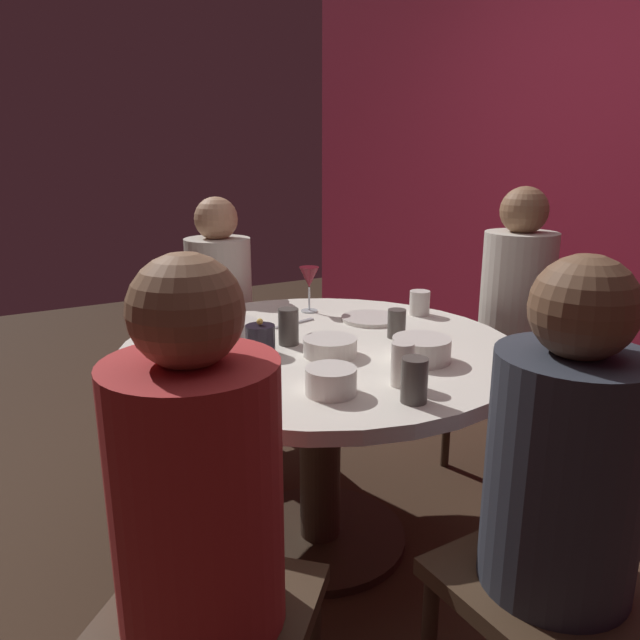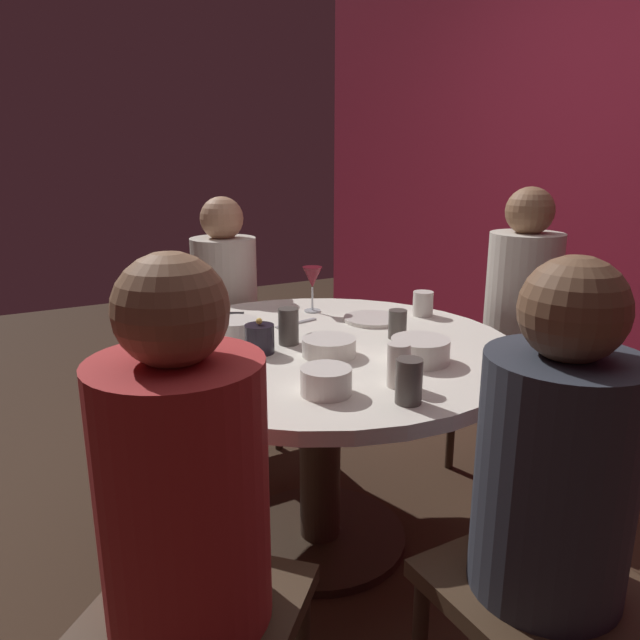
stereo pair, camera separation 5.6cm
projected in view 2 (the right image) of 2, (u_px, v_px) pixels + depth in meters
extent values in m
plane|color=#382619|center=(320.00, 539.00, 2.14)|extent=(8.00, 8.00, 0.00)
cylinder|color=silver|center=(320.00, 350.00, 1.95)|extent=(1.28, 1.28, 0.04)
cylinder|color=#332319|center=(320.00, 451.00, 2.05)|extent=(0.14, 0.14, 0.69)
cylinder|color=#2D2116|center=(320.00, 535.00, 2.14)|extent=(0.60, 0.60, 0.03)
cube|color=#3F2D1E|center=(227.00, 352.00, 2.74)|extent=(0.40, 0.40, 0.04)
cylinder|color=beige|center=(225.00, 294.00, 2.67)|extent=(0.29, 0.29, 0.50)
sphere|color=tan|center=(222.00, 218.00, 2.58)|extent=(0.19, 0.19, 0.19)
cylinder|color=#332319|center=(183.00, 395.00, 2.86)|extent=(0.04, 0.04, 0.43)
cylinder|color=#332319|center=(207.00, 421.00, 2.58)|extent=(0.04, 0.04, 0.43)
cylinder|color=#332319|center=(249.00, 382.00, 3.03)|extent=(0.04, 0.04, 0.43)
cylinder|color=#332319|center=(278.00, 406.00, 2.74)|extent=(0.04, 0.04, 0.43)
cube|color=#3F2D1E|center=(515.00, 376.00, 2.45)|extent=(0.40, 0.40, 0.04)
cylinder|color=beige|center=(521.00, 304.00, 2.37)|extent=(0.28, 0.28, 0.56)
sphere|color=#8C6647|center=(530.00, 211.00, 2.27)|extent=(0.18, 0.18, 0.18)
cylinder|color=#332319|center=(509.00, 406.00, 2.74)|extent=(0.04, 0.04, 0.43)
cylinder|color=#332319|center=(451.00, 422.00, 2.58)|extent=(0.04, 0.04, 0.43)
cylinder|color=#332319|center=(572.00, 435.00, 2.45)|extent=(0.04, 0.04, 0.43)
cylinder|color=#332319|center=(512.00, 455.00, 2.29)|extent=(0.04, 0.04, 0.43)
cube|color=#3F2D1E|center=(541.00, 592.00, 1.24)|extent=(0.40, 0.40, 0.04)
cylinder|color=#2D333D|center=(554.00, 476.00, 1.17)|extent=(0.30, 0.30, 0.49)
sphere|color=brown|center=(574.00, 310.00, 1.08)|extent=(0.20, 0.20, 0.20)
cylinder|color=#332319|center=(525.00, 606.00, 1.53)|extent=(0.04, 0.04, 0.43)
cube|color=#3F2D1E|center=(192.00, 620.00, 1.16)|extent=(0.57, 0.57, 0.04)
cylinder|color=#B22D2D|center=(183.00, 494.00, 1.09)|extent=(0.44, 0.44, 0.51)
sphere|color=#8C6647|center=(171.00, 310.00, 1.00)|extent=(0.20, 0.20, 0.20)
cylinder|color=#332319|center=(166.00, 637.00, 1.43)|extent=(0.04, 0.04, 0.43)
cylinder|color=black|center=(260.00, 339.00, 1.85)|extent=(0.09, 0.09, 0.09)
sphere|color=#F9D159|center=(259.00, 321.00, 1.83)|extent=(0.02, 0.02, 0.02)
cylinder|color=silver|center=(312.00, 311.00, 2.34)|extent=(0.06, 0.06, 0.01)
cylinder|color=silver|center=(312.00, 299.00, 2.33)|extent=(0.01, 0.01, 0.09)
cone|color=maroon|center=(312.00, 277.00, 2.31)|extent=(0.08, 0.08, 0.08)
cylinder|color=silver|center=(373.00, 319.00, 2.21)|extent=(0.22, 0.22, 0.01)
cube|color=black|center=(233.00, 318.00, 2.24)|extent=(0.16, 0.13, 0.01)
cylinder|color=silver|center=(235.00, 328.00, 2.01)|extent=(0.15, 0.15, 0.06)
cylinder|color=silver|center=(326.00, 381.00, 1.53)|extent=(0.13, 0.13, 0.07)
cylinder|color=silver|center=(329.00, 347.00, 1.83)|extent=(0.16, 0.16, 0.05)
cylinder|color=#B2ADA3|center=(195.00, 377.00, 1.58)|extent=(0.13, 0.13, 0.06)
cylinder|color=silver|center=(420.00, 350.00, 1.77)|extent=(0.17, 0.17, 0.07)
cylinder|color=silver|center=(398.00, 365.00, 1.58)|extent=(0.06, 0.06, 0.12)
cylinder|color=#4C4742|center=(409.00, 381.00, 1.47)|extent=(0.07, 0.07, 0.11)
cylinder|color=silver|center=(172.00, 333.00, 1.89)|extent=(0.08, 0.08, 0.10)
cylinder|color=#4C4742|center=(398.00, 324.00, 1.99)|extent=(0.06, 0.06, 0.10)
cylinder|color=silver|center=(423.00, 304.00, 2.28)|extent=(0.08, 0.08, 0.09)
cylinder|color=#4C4742|center=(289.00, 326.00, 1.93)|extent=(0.07, 0.07, 0.12)
cube|color=#B7B7BC|center=(296.00, 323.00, 2.17)|extent=(0.05, 0.18, 0.01)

